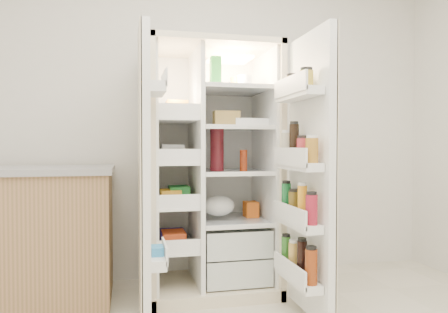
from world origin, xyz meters
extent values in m
cube|color=silver|center=(0.00, 2.00, 1.35)|extent=(4.00, 0.02, 2.70)
cube|color=beige|center=(0.00, 1.93, 0.90)|extent=(0.92, 0.04, 1.80)
cube|color=beige|center=(-0.44, 1.60, 0.90)|extent=(0.04, 0.70, 1.80)
cube|color=beige|center=(0.44, 1.60, 0.90)|extent=(0.04, 0.70, 1.80)
cube|color=beige|center=(0.00, 1.60, 1.78)|extent=(0.92, 0.70, 0.04)
cube|color=beige|center=(0.00, 1.60, 0.04)|extent=(0.92, 0.70, 0.08)
cube|color=white|center=(0.00, 1.90, 0.92)|extent=(0.84, 0.02, 1.68)
cube|color=white|center=(-0.41, 1.60, 0.92)|extent=(0.02, 0.62, 1.68)
cube|color=white|center=(0.41, 1.60, 0.92)|extent=(0.02, 0.62, 1.68)
cube|color=white|center=(-0.11, 1.60, 0.92)|extent=(0.03, 0.62, 1.68)
cube|color=silver|center=(0.15, 1.58, 0.18)|extent=(0.47, 0.52, 0.19)
cube|color=silver|center=(0.15, 1.58, 0.39)|extent=(0.47, 0.52, 0.19)
cube|color=#FFD18C|center=(0.15, 1.65, 1.72)|extent=(0.30, 0.30, 0.02)
cube|color=white|center=(-0.27, 1.60, 0.35)|extent=(0.28, 0.58, 0.02)
cube|color=white|center=(-0.27, 1.60, 0.65)|extent=(0.28, 0.58, 0.02)
cube|color=white|center=(-0.27, 1.60, 0.95)|extent=(0.28, 0.58, 0.02)
cube|color=white|center=(-0.27, 1.60, 1.25)|extent=(0.28, 0.58, 0.02)
cube|color=silver|center=(0.15, 1.60, 0.52)|extent=(0.49, 0.58, 0.01)
cube|color=silver|center=(0.15, 1.60, 0.88)|extent=(0.49, 0.58, 0.01)
cube|color=silver|center=(0.15, 1.60, 1.20)|extent=(0.49, 0.58, 0.02)
cube|color=silver|center=(0.15, 1.60, 1.48)|extent=(0.49, 0.58, 0.02)
cube|color=#F25322|center=(-0.27, 1.60, 0.41)|extent=(0.16, 0.20, 0.10)
cube|color=#238236|center=(-0.27, 1.60, 0.72)|extent=(0.14, 0.18, 0.12)
cube|color=white|center=(-0.27, 1.60, 0.99)|extent=(0.20, 0.22, 0.07)
cube|color=#FDA32A|center=(-0.27, 1.60, 1.33)|extent=(0.15, 0.16, 0.14)
cube|color=#47339B|center=(-0.27, 1.60, 0.40)|extent=(0.18, 0.20, 0.09)
cube|color=#F6AA2B|center=(-0.27, 1.60, 0.71)|extent=(0.14, 0.18, 0.10)
cube|color=silver|center=(-0.27, 1.60, 1.02)|extent=(0.16, 0.16, 0.12)
sphere|color=orange|center=(0.03, 1.50, 0.12)|extent=(0.07, 0.07, 0.07)
sphere|color=orange|center=(0.12, 1.54, 0.12)|extent=(0.07, 0.07, 0.07)
sphere|color=orange|center=(0.22, 1.50, 0.12)|extent=(0.07, 0.07, 0.07)
sphere|color=orange|center=(0.08, 1.64, 0.12)|extent=(0.07, 0.07, 0.07)
sphere|color=orange|center=(0.18, 1.62, 0.12)|extent=(0.07, 0.07, 0.07)
sphere|color=orange|center=(0.28, 1.58, 0.12)|extent=(0.07, 0.07, 0.07)
ellipsoid|color=#487326|center=(0.15, 1.60, 0.40)|extent=(0.26, 0.24, 0.11)
cylinder|color=#490F16|center=(0.03, 1.55, 1.04)|extent=(0.10, 0.10, 0.31)
cylinder|color=maroon|center=(0.22, 1.50, 0.96)|extent=(0.05, 0.05, 0.15)
cube|color=#227E2E|center=(0.01, 1.48, 1.59)|extent=(0.07, 0.07, 0.21)
cylinder|color=silver|center=(0.24, 1.55, 1.54)|extent=(0.11, 0.11, 0.10)
cylinder|color=olive|center=(0.19, 1.63, 1.54)|extent=(0.07, 0.07, 0.10)
cube|color=white|center=(0.27, 1.51, 1.24)|extent=(0.25, 0.10, 0.06)
cube|color=olive|center=(0.09, 1.51, 1.26)|extent=(0.18, 0.10, 0.11)
ellipsoid|color=silver|center=(0.05, 1.56, 0.60)|extent=(0.23, 0.21, 0.15)
cube|color=orange|center=(0.32, 1.65, 0.59)|extent=(0.10, 0.12, 0.12)
cube|color=white|center=(-0.50, 1.05, 0.90)|extent=(0.05, 0.40, 1.72)
cube|color=beige|center=(-0.53, 1.05, 0.90)|extent=(0.01, 0.40, 1.72)
cube|color=white|center=(-0.43, 1.05, 0.40)|extent=(0.09, 0.32, 0.06)
cube|color=white|center=(-0.43, 1.05, 1.40)|extent=(0.09, 0.32, 0.06)
cube|color=#338CCC|center=(-0.43, 1.05, 0.43)|extent=(0.07, 0.12, 0.10)
cube|color=white|center=(0.50, 0.96, 0.90)|extent=(0.05, 0.58, 1.72)
cube|color=beige|center=(0.52, 0.96, 0.90)|extent=(0.01, 0.58, 1.72)
cube|color=white|center=(0.41, 0.96, 0.26)|extent=(0.11, 0.50, 0.05)
cube|color=white|center=(0.41, 0.96, 0.60)|extent=(0.11, 0.50, 0.05)
cube|color=white|center=(0.41, 0.96, 0.95)|extent=(0.11, 0.50, 0.05)
cube|color=white|center=(0.41, 0.96, 1.38)|extent=(0.11, 0.50, 0.05)
cylinder|color=maroon|center=(0.41, 0.76, 0.39)|extent=(0.07, 0.07, 0.20)
cylinder|color=black|center=(0.41, 0.89, 0.40)|extent=(0.06, 0.06, 0.22)
cylinder|color=gold|center=(0.41, 1.02, 0.38)|extent=(0.06, 0.06, 0.18)
cylinder|color=#327627|center=(0.41, 1.15, 0.38)|extent=(0.06, 0.06, 0.19)
cylinder|color=maroon|center=(0.41, 0.76, 0.71)|extent=(0.07, 0.07, 0.17)
cylinder|color=orange|center=(0.41, 0.89, 0.73)|extent=(0.06, 0.06, 0.21)
cylinder|color=brown|center=(0.41, 1.02, 0.70)|extent=(0.07, 0.07, 0.16)
cylinder|color=#16632D|center=(0.41, 1.15, 0.72)|extent=(0.06, 0.06, 0.20)
cylinder|color=#9F6C22|center=(0.41, 0.76, 1.04)|extent=(0.07, 0.07, 0.14)
cylinder|color=#AA2B33|center=(0.41, 0.89, 1.04)|extent=(0.07, 0.07, 0.14)
cylinder|color=black|center=(0.41, 1.02, 1.09)|extent=(0.06, 0.06, 0.23)
cylinder|color=#BDB39B|center=(0.41, 1.15, 1.06)|extent=(0.06, 0.06, 0.18)
cylinder|color=#AA8F2A|center=(0.41, 0.84, 1.45)|extent=(0.08, 0.08, 0.10)
cylinder|color=olive|center=(0.41, 1.06, 1.45)|extent=(0.08, 0.08, 0.10)
cube|color=#9E724F|center=(-1.33, 1.61, 0.44)|extent=(1.24, 0.64, 0.89)
cube|color=#99999E|center=(-1.33, 1.61, 0.91)|extent=(1.28, 0.68, 0.04)
camera|label=1|loc=(-0.60, -1.45, 1.07)|focal=34.00mm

